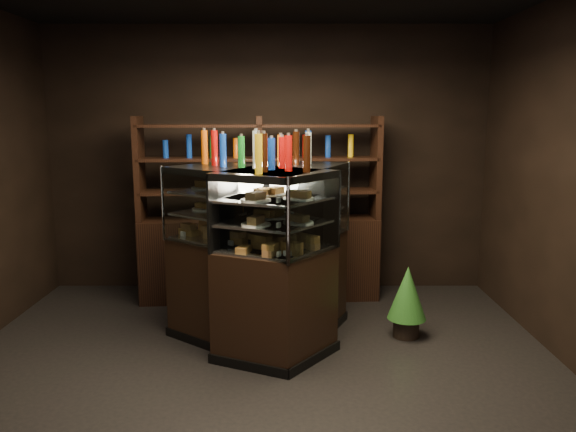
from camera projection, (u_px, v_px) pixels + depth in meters
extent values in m
plane|color=black|center=(257.00, 385.00, 4.24)|extent=(5.00, 5.00, 0.00)
cube|color=black|center=(267.00, 160.00, 6.43)|extent=(5.00, 0.02, 3.00)
cube|color=black|center=(201.00, 310.00, 1.51)|extent=(5.00, 0.02, 3.00)
cube|color=black|center=(285.00, 291.00, 5.03)|extent=(1.22, 1.57, 0.92)
cube|color=black|center=(285.00, 335.00, 5.11)|extent=(1.25, 1.62, 0.08)
cube|color=black|center=(284.00, 171.00, 4.84)|extent=(1.22, 1.57, 0.06)
cube|color=silver|center=(284.00, 240.00, 4.95)|extent=(1.14, 1.50, 0.02)
cube|color=silver|center=(284.00, 216.00, 4.91)|extent=(1.14, 1.50, 0.02)
cube|color=silver|center=(284.00, 194.00, 4.88)|extent=(1.14, 1.50, 0.02)
cube|color=white|center=(323.00, 207.00, 4.75)|extent=(0.59, 1.28, 0.65)
cylinder|color=silver|center=(348.00, 196.00, 5.38)|extent=(0.03, 0.03, 0.67)
cylinder|color=silver|center=(288.00, 221.00, 4.12)|extent=(0.03, 0.03, 0.67)
cube|color=black|center=(250.00, 293.00, 4.96)|extent=(1.54, 1.42, 0.92)
cube|color=black|center=(250.00, 338.00, 5.03)|extent=(1.59, 1.46, 0.08)
cube|color=black|center=(248.00, 172.00, 4.77)|extent=(1.54, 1.42, 0.06)
cube|color=silver|center=(249.00, 242.00, 4.87)|extent=(1.46, 1.34, 0.02)
cube|color=silver|center=(249.00, 217.00, 4.84)|extent=(1.46, 1.34, 0.02)
cube|color=silver|center=(248.00, 195.00, 4.80)|extent=(1.46, 1.34, 0.02)
cube|color=white|center=(219.00, 212.00, 4.54)|extent=(1.12, 0.87, 0.65)
cylinder|color=silver|center=(288.00, 221.00, 4.12)|extent=(0.03, 0.03, 0.67)
cylinder|color=silver|center=(163.00, 203.00, 4.97)|extent=(0.03, 0.03, 0.67)
cube|color=#BA8A42|center=(257.00, 250.00, 4.40)|extent=(0.16, 0.20, 0.06)
cube|color=#BA8A42|center=(274.00, 243.00, 4.66)|extent=(0.16, 0.20, 0.06)
cube|color=#BA8A42|center=(288.00, 236.00, 4.93)|extent=(0.16, 0.20, 0.06)
cube|color=#BA8A42|center=(301.00, 230.00, 5.19)|extent=(0.16, 0.20, 0.06)
cube|color=#BA8A42|center=(313.00, 224.00, 5.46)|extent=(0.16, 0.20, 0.06)
cylinder|color=white|center=(256.00, 224.00, 4.43)|extent=(0.24, 0.24, 0.02)
cube|color=#BA8A42|center=(256.00, 220.00, 4.42)|extent=(0.15, 0.19, 0.05)
cylinder|color=white|center=(276.00, 217.00, 4.75)|extent=(0.24, 0.24, 0.02)
cube|color=#BA8A42|center=(276.00, 213.00, 4.74)|extent=(0.15, 0.19, 0.05)
cylinder|color=white|center=(293.00, 210.00, 5.07)|extent=(0.24, 0.24, 0.02)
cube|color=#BA8A42|center=(293.00, 207.00, 5.06)|extent=(0.15, 0.19, 0.05)
cylinder|color=white|center=(308.00, 205.00, 5.39)|extent=(0.24, 0.24, 0.02)
cube|color=#BA8A42|center=(308.00, 201.00, 5.38)|extent=(0.15, 0.19, 0.05)
cylinder|color=white|center=(256.00, 200.00, 4.40)|extent=(0.24, 0.24, 0.02)
cube|color=#BA8A42|center=(256.00, 196.00, 4.39)|extent=(0.15, 0.19, 0.05)
cylinder|color=white|center=(276.00, 194.00, 4.71)|extent=(0.24, 0.24, 0.02)
cube|color=#BA8A42|center=(276.00, 190.00, 4.71)|extent=(0.15, 0.19, 0.05)
cylinder|color=white|center=(293.00, 189.00, 5.03)|extent=(0.24, 0.24, 0.02)
cube|color=#BA8A42|center=(293.00, 185.00, 5.03)|extent=(0.15, 0.19, 0.05)
cylinder|color=white|center=(308.00, 185.00, 5.35)|extent=(0.24, 0.24, 0.02)
cube|color=#BA8A42|center=(308.00, 181.00, 5.35)|extent=(0.15, 0.19, 0.05)
cube|color=#BA8A42|center=(199.00, 230.00, 5.20)|extent=(0.20, 0.18, 0.06)
cube|color=#BA8A42|center=(222.00, 234.00, 5.02)|extent=(0.20, 0.18, 0.06)
cube|color=#BA8A42|center=(246.00, 238.00, 4.84)|extent=(0.20, 0.18, 0.06)
cube|color=#BA8A42|center=(273.00, 243.00, 4.66)|extent=(0.20, 0.18, 0.06)
cube|color=#BA8A42|center=(301.00, 248.00, 4.49)|extent=(0.20, 0.18, 0.06)
cylinder|color=white|center=(205.00, 209.00, 5.15)|extent=(0.24, 0.24, 0.02)
cube|color=#BA8A42|center=(205.00, 205.00, 5.15)|extent=(0.19, 0.17, 0.05)
cylinder|color=white|center=(234.00, 213.00, 4.94)|extent=(0.24, 0.24, 0.02)
cube|color=#BA8A42|center=(233.00, 209.00, 4.93)|extent=(0.19, 0.17, 0.05)
cylinder|color=white|center=(264.00, 217.00, 4.73)|extent=(0.24, 0.24, 0.02)
cube|color=#BA8A42|center=(264.00, 213.00, 4.72)|extent=(0.19, 0.17, 0.05)
cylinder|color=white|center=(298.00, 222.00, 4.51)|extent=(0.24, 0.24, 0.02)
cube|color=#BA8A42|center=(298.00, 218.00, 4.51)|extent=(0.19, 0.17, 0.05)
cylinder|color=white|center=(205.00, 188.00, 5.12)|extent=(0.24, 0.24, 0.02)
cube|color=#BA8A42|center=(205.00, 184.00, 5.11)|extent=(0.19, 0.17, 0.05)
cylinder|color=white|center=(233.00, 191.00, 4.91)|extent=(0.24, 0.24, 0.02)
cube|color=#BA8A42|center=(233.00, 187.00, 4.90)|extent=(0.19, 0.17, 0.05)
cylinder|color=white|center=(264.00, 195.00, 4.69)|extent=(0.24, 0.24, 0.02)
cube|color=#BA8A42|center=(264.00, 191.00, 4.68)|extent=(0.19, 0.17, 0.05)
cylinder|color=white|center=(298.00, 198.00, 4.48)|extent=(0.24, 0.24, 0.02)
cube|color=#BA8A42|center=(298.00, 194.00, 4.47)|extent=(0.19, 0.17, 0.05)
cylinder|color=#147223|center=(252.00, 156.00, 4.28)|extent=(0.06, 0.06, 0.28)
cylinder|color=silver|center=(252.00, 136.00, 4.26)|extent=(0.03, 0.03, 0.02)
cylinder|color=yellow|center=(262.00, 154.00, 4.43)|extent=(0.06, 0.06, 0.28)
cylinder|color=silver|center=(262.00, 135.00, 4.41)|extent=(0.03, 0.03, 0.02)
cylinder|color=silver|center=(271.00, 153.00, 4.58)|extent=(0.06, 0.06, 0.28)
cylinder|color=silver|center=(271.00, 135.00, 4.56)|extent=(0.03, 0.03, 0.02)
cylinder|color=#B20C0A|center=(280.00, 152.00, 4.74)|extent=(0.06, 0.06, 0.28)
cylinder|color=silver|center=(280.00, 134.00, 4.71)|extent=(0.03, 0.03, 0.02)
cylinder|color=#D8590A|center=(288.00, 151.00, 4.89)|extent=(0.06, 0.06, 0.28)
cylinder|color=silver|center=(288.00, 133.00, 4.86)|extent=(0.03, 0.03, 0.02)
cylinder|color=#0F38B2|center=(296.00, 150.00, 5.04)|extent=(0.06, 0.06, 0.28)
cylinder|color=silver|center=(296.00, 133.00, 5.01)|extent=(0.03, 0.03, 0.02)
cylinder|color=black|center=(303.00, 148.00, 5.19)|extent=(0.06, 0.06, 0.28)
cylinder|color=silver|center=(303.00, 132.00, 5.16)|extent=(0.03, 0.03, 0.02)
cylinder|color=#147223|center=(310.00, 148.00, 5.34)|extent=(0.06, 0.06, 0.28)
cylinder|color=silver|center=(310.00, 132.00, 5.31)|extent=(0.03, 0.03, 0.02)
cylinder|color=#147223|center=(199.00, 149.00, 5.09)|extent=(0.06, 0.06, 0.28)
cylinder|color=silver|center=(199.00, 132.00, 5.06)|extent=(0.03, 0.03, 0.02)
cylinder|color=yellow|center=(212.00, 150.00, 4.99)|extent=(0.06, 0.06, 0.28)
cylinder|color=silver|center=(212.00, 133.00, 4.96)|extent=(0.03, 0.03, 0.02)
cylinder|color=silver|center=(226.00, 151.00, 4.89)|extent=(0.06, 0.06, 0.28)
cylinder|color=silver|center=(226.00, 133.00, 4.86)|extent=(0.03, 0.03, 0.02)
cylinder|color=#B20C0A|center=(240.00, 151.00, 4.79)|extent=(0.06, 0.06, 0.28)
cylinder|color=silver|center=(240.00, 134.00, 4.76)|extent=(0.03, 0.03, 0.02)
cylinder|color=#D8590A|center=(255.00, 152.00, 4.68)|extent=(0.06, 0.06, 0.28)
cylinder|color=silver|center=(255.00, 134.00, 4.66)|extent=(0.03, 0.03, 0.02)
cylinder|color=#0F38B2|center=(271.00, 153.00, 4.58)|extent=(0.06, 0.06, 0.28)
cylinder|color=silver|center=(271.00, 135.00, 4.56)|extent=(0.03, 0.03, 0.02)
cylinder|color=black|center=(287.00, 154.00, 4.48)|extent=(0.06, 0.06, 0.28)
cylinder|color=silver|center=(287.00, 135.00, 4.45)|extent=(0.03, 0.03, 0.02)
cylinder|color=#147223|center=(304.00, 155.00, 4.38)|extent=(0.06, 0.06, 0.28)
cylinder|color=silver|center=(304.00, 135.00, 4.35)|extent=(0.03, 0.03, 0.02)
cylinder|color=black|center=(406.00, 327.00, 5.16)|extent=(0.24, 0.24, 0.18)
cone|color=#164F1C|center=(407.00, 293.00, 5.10)|extent=(0.35, 0.35, 0.49)
cone|color=#164F1C|center=(408.00, 275.00, 5.07)|extent=(0.28, 0.28, 0.34)
cube|color=black|center=(260.00, 259.00, 6.18)|extent=(2.61, 0.59, 0.90)
cube|color=black|center=(139.00, 169.00, 5.92)|extent=(0.08, 0.38, 1.10)
cube|color=black|center=(259.00, 168.00, 6.00)|extent=(0.08, 0.38, 1.10)
cube|color=black|center=(376.00, 168.00, 6.08)|extent=(0.08, 0.38, 1.10)
cube|color=black|center=(260.00, 191.00, 6.04)|extent=(2.56, 0.54, 0.03)
cube|color=black|center=(259.00, 159.00, 5.98)|extent=(2.56, 0.54, 0.03)
cube|color=black|center=(259.00, 126.00, 5.92)|extent=(2.56, 0.54, 0.03)
cylinder|color=#147223|center=(167.00, 181.00, 5.96)|extent=(0.06, 0.06, 0.22)
cylinder|color=yellow|center=(190.00, 180.00, 5.97)|extent=(0.06, 0.06, 0.22)
cylinder|color=silver|center=(213.00, 180.00, 5.99)|extent=(0.06, 0.06, 0.22)
cylinder|color=#B20C0A|center=(236.00, 180.00, 6.00)|extent=(0.06, 0.06, 0.22)
cylinder|color=#D8590A|center=(259.00, 180.00, 6.02)|extent=(0.06, 0.06, 0.22)
cylinder|color=#0F38B2|center=(282.00, 180.00, 6.04)|extent=(0.06, 0.06, 0.22)
cylinder|color=black|center=(305.00, 180.00, 6.05)|extent=(0.06, 0.06, 0.22)
cylinder|color=#147223|center=(328.00, 179.00, 6.07)|extent=(0.06, 0.06, 0.22)
cylinder|color=yellow|center=(350.00, 179.00, 6.08)|extent=(0.06, 0.06, 0.22)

